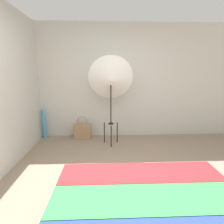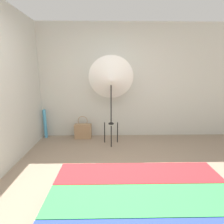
{
  "view_description": "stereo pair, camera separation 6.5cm",
  "coord_description": "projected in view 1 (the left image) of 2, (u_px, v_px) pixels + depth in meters",
  "views": [
    {
      "loc": [
        -0.16,
        -1.76,
        1.52
      ],
      "look_at": [
        -0.03,
        1.57,
        0.76
      ],
      "focal_mm": 28.0,
      "sensor_mm": 36.0,
      "label": 1
    },
    {
      "loc": [
        -0.09,
        -1.76,
        1.52
      ],
      "look_at": [
        -0.03,
        1.57,
        0.76
      ],
      "focal_mm": 28.0,
      "sensor_mm": 36.0,
      "label": 2
    }
  ],
  "objects": [
    {
      "name": "tote_bag",
      "position": [
        83.0,
        131.0,
        4.08
      ],
      "size": [
        0.38,
        0.16,
        0.54
      ],
      "color": "#9E7A56",
      "rests_on": "ground_plane"
    },
    {
      "name": "wall_back",
      "position": [
        112.0,
        82.0,
        4.06
      ],
      "size": [
        8.0,
        0.05,
        2.6
      ],
      "color": "beige",
      "rests_on": "ground_plane"
    },
    {
      "name": "wall_side_left",
      "position": [
        5.0,
        87.0,
        2.68
      ],
      "size": [
        0.05,
        8.0,
        2.6
      ],
      "color": "beige",
      "rests_on": "ground_plane"
    },
    {
      "name": "photo_umbrella",
      "position": [
        111.0,
        80.0,
        3.5
      ],
      "size": [
        0.92,
        0.46,
        1.85
      ],
      "color": "black",
      "rests_on": "ground_plane"
    },
    {
      "name": "paper_roll",
      "position": [
        44.0,
        124.0,
        4.08
      ],
      "size": [
        0.07,
        0.07,
        0.68
      ],
      "color": "#4CA3D1",
      "rests_on": "ground_plane"
    },
    {
      "name": "ground_plane",
      "position": [
        119.0,
        204.0,
        2.06
      ],
      "size": [
        14.0,
        14.0,
        0.0
      ],
      "primitive_type": "plane",
      "color": "gray"
    }
  ]
}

